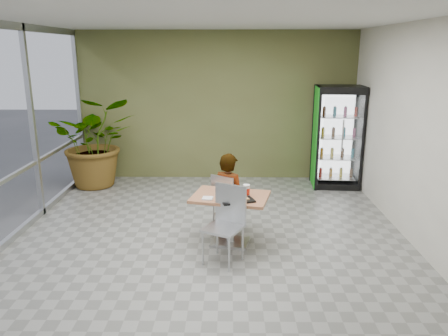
{
  "coord_description": "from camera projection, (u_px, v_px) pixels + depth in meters",
  "views": [
    {
      "loc": [
        0.29,
        -5.99,
        2.79
      ],
      "look_at": [
        0.2,
        0.61,
        1.0
      ],
      "focal_mm": 35.0,
      "sensor_mm": 36.0,
      "label": 1
    }
  ],
  "objects": [
    {
      "name": "cafeteria_tray",
      "position": [
        236.0,
        200.0,
        6.11
      ],
      "size": [
        0.54,
        0.46,
        0.03
      ],
      "primitive_type": "cube",
      "rotation": [
        0.0,
        0.0,
        0.32
      ],
      "color": "black",
      "rests_on": "dining_table"
    },
    {
      "name": "ground",
      "position": [
        210.0,
        243.0,
        6.52
      ],
      "size": [
        7.0,
        7.0,
        0.0
      ],
      "primitive_type": "plane",
      "color": "gray",
      "rests_on": "ground"
    },
    {
      "name": "room_envelope",
      "position": [
        209.0,
        138.0,
        6.1
      ],
      "size": [
        6.0,
        7.0,
        3.2
      ],
      "primitive_type": null,
      "color": "silver",
      "rests_on": "ground"
    },
    {
      "name": "chair_near",
      "position": [
        227.0,
        217.0,
        5.87
      ],
      "size": [
        0.63,
        0.63,
        1.04
      ],
      "rotation": [
        0.0,
        0.0,
        -0.48
      ],
      "color": "#ABADB0",
      "rests_on": "ground"
    },
    {
      "name": "potted_plant",
      "position": [
        96.0,
        142.0,
        9.07
      ],
      "size": [
        2.0,
        1.83,
        1.89
      ],
      "primitive_type": "imported",
      "rotation": [
        0.0,
        0.0,
        0.24
      ],
      "color": "#38692A",
      "rests_on": "ground"
    },
    {
      "name": "pizza_plate",
      "position": [
        223.0,
        193.0,
        6.36
      ],
      "size": [
        0.29,
        0.29,
        0.03
      ],
      "color": "white",
      "rests_on": "dining_table"
    },
    {
      "name": "beverage_fridge",
      "position": [
        337.0,
        137.0,
        9.01
      ],
      "size": [
        1.01,
        0.8,
        2.09
      ],
      "rotation": [
        0.0,
        0.0,
        -0.07
      ],
      "color": "black",
      "rests_on": "ground"
    },
    {
      "name": "seated_woman",
      "position": [
        229.0,
        201.0,
        6.92
      ],
      "size": [
        0.68,
        0.62,
        1.55
      ],
      "primitive_type": "imported",
      "rotation": [
        0.0,
        0.0,
        2.58
      ],
      "color": "black",
      "rests_on": "ground"
    },
    {
      "name": "soda_cup",
      "position": [
        246.0,
        191.0,
        6.26
      ],
      "size": [
        0.1,
        0.1,
        0.18
      ],
      "color": "white",
      "rests_on": "dining_table"
    },
    {
      "name": "chair_far",
      "position": [
        225.0,
        198.0,
        6.88
      ],
      "size": [
        0.56,
        0.56,
        0.91
      ],
      "rotation": [
        0.0,
        0.0,
        2.58
      ],
      "color": "#ABADB0",
      "rests_on": "ground"
    },
    {
      "name": "dining_table",
      "position": [
        230.0,
        209.0,
        6.38
      ],
      "size": [
        1.22,
        0.98,
        0.75
      ],
      "rotation": [
        0.0,
        0.0,
        -0.23
      ],
      "color": "#A66747",
      "rests_on": "ground"
    },
    {
      "name": "napkin_stack",
      "position": [
        208.0,
        198.0,
        6.18
      ],
      "size": [
        0.16,
        0.16,
        0.02
      ],
      "primitive_type": "cube",
      "rotation": [
        0.0,
        0.0,
        -0.12
      ],
      "color": "white",
      "rests_on": "dining_table"
    }
  ]
}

